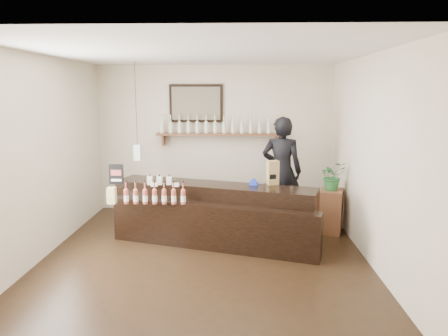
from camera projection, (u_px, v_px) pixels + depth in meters
name	position (u px, v px, depth m)	size (l,w,h in m)	color
ground	(205.00, 255.00, 6.21)	(5.00, 5.00, 0.00)	black
room_shell	(204.00, 136.00, 5.92)	(5.00, 5.00, 5.00)	beige
back_wall_decor	(207.00, 121.00, 8.26)	(2.66, 0.96, 1.69)	brown
counter	(213.00, 215.00, 6.71)	(3.20, 1.76, 1.04)	black
promo_sign	(116.00, 174.00, 6.70)	(0.22, 0.03, 0.31)	black
paper_bag	(273.00, 173.00, 6.68)	(0.20, 0.17, 0.37)	olive
tape_dispenser	(254.00, 183.00, 6.66)	(0.13, 0.09, 0.11)	#1B31C3
side_cabinet	(331.00, 211.00, 7.20)	(0.49, 0.57, 0.71)	brown
potted_plant	(332.00, 176.00, 7.10)	(0.42, 0.37, 0.47)	#2B6D35
shopkeeper	(282.00, 164.00, 7.51)	(0.78, 0.51, 2.14)	black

